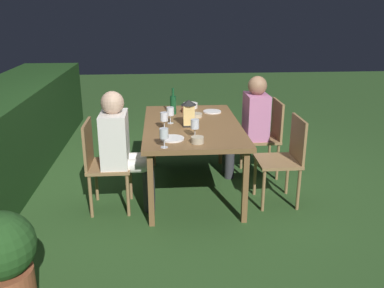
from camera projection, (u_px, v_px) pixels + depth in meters
ground_plane at (192, 189)px, 4.41m from camera, size 16.00×16.00×0.00m
dining_table at (192, 129)px, 4.20m from camera, size 1.62×0.97×0.73m
chair_side_left_a at (285, 156)px, 3.98m from camera, size 0.42×0.40×0.87m
chair_side_left_b at (266, 134)px, 4.66m from camera, size 0.42×0.40×0.87m
person_in_pink at (250, 122)px, 4.60m from camera, size 0.38×0.47×1.15m
chair_side_right_a at (102, 161)px, 3.85m from camera, size 0.42×0.40×0.87m
person_in_cream at (122, 145)px, 3.81m from camera, size 0.38×0.47×1.15m
lantern_centerpiece at (189, 111)px, 4.06m from camera, size 0.15×0.15×0.27m
green_bottle_on_table at (173, 104)px, 4.53m from camera, size 0.07×0.07×0.29m
wine_glass_a at (164, 134)px, 3.44m from camera, size 0.08×0.08×0.17m
wine_glass_b at (195, 125)px, 3.70m from camera, size 0.08×0.08×0.17m
wine_glass_c at (164, 118)px, 3.95m from camera, size 0.08×0.08×0.17m
wine_glass_d at (170, 112)px, 4.15m from camera, size 0.08×0.08×0.17m
plate_a at (212, 112)px, 4.63m from camera, size 0.20×0.20×0.01m
plate_b at (172, 139)px, 3.68m from camera, size 0.22×0.22×0.01m
bowl_olives at (187, 110)px, 4.62m from camera, size 0.13×0.13×0.06m
bowl_bread at (196, 115)px, 4.43m from camera, size 0.14×0.14×0.04m
bowl_salad at (190, 105)px, 4.82m from camera, size 0.17×0.17×0.06m
bowl_dip at (198, 140)px, 3.58m from camera, size 0.11×0.11×0.06m
potted_plant_by_hedge at (3, 259)px, 2.56m from camera, size 0.43×0.43×0.68m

